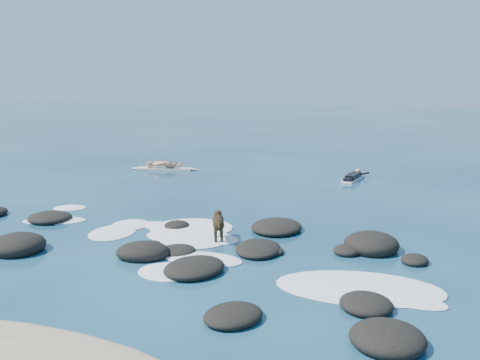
% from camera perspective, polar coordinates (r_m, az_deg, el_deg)
% --- Properties ---
extents(ground, '(160.00, 160.00, 0.00)m').
position_cam_1_polar(ground, '(15.47, -7.63, -5.74)').
color(ground, '#0A2642').
rests_on(ground, ground).
extents(reef_rocks, '(14.69, 7.91, 0.62)m').
position_cam_1_polar(reef_rocks, '(13.81, -5.51, -7.25)').
color(reef_rocks, black).
rests_on(reef_rocks, ground).
extents(breaking_foam, '(14.07, 6.14, 0.12)m').
position_cam_1_polar(breaking_foam, '(14.32, -5.70, -7.01)').
color(breaking_foam, white).
rests_on(breaking_foam, ground).
extents(standing_surfer_rig, '(3.25, 1.06, 1.85)m').
position_cam_1_polar(standing_surfer_rig, '(26.24, -8.12, 2.66)').
color(standing_surfer_rig, beige).
rests_on(standing_surfer_rig, ground).
extents(paddling_surfer_rig, '(1.10, 2.29, 0.39)m').
position_cam_1_polar(paddling_surfer_rig, '(23.97, 12.00, 0.33)').
color(paddling_surfer_rig, white).
rests_on(paddling_surfer_rig, ground).
extents(dog, '(0.59, 1.18, 0.78)m').
position_cam_1_polar(dog, '(14.61, -2.33, -4.53)').
color(dog, black).
rests_on(dog, ground).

